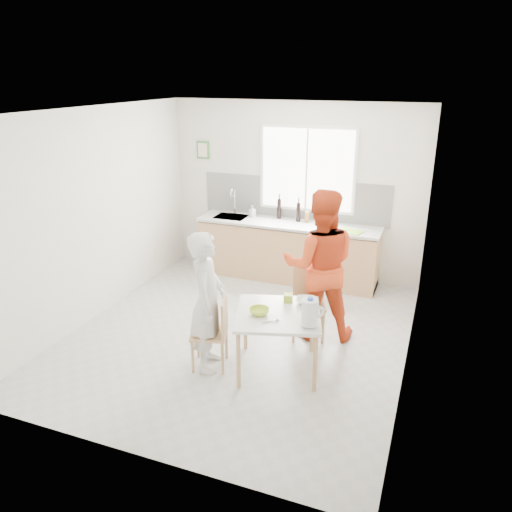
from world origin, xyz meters
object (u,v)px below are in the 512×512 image
(wine_bottle_a, at_px, (279,208))
(wine_bottle_b, at_px, (298,212))
(bowl_green, at_px, (259,311))
(person_white, at_px, (207,302))
(person_red, at_px, (320,265))
(chair_far, at_px, (309,298))
(bowl_white, at_px, (306,301))
(milk_jug, at_px, (310,312))
(chair_left, at_px, (215,329))
(dining_table, at_px, (278,319))

(wine_bottle_a, distance_m, wine_bottle_b, 0.33)
(bowl_green, bearing_deg, wine_bottle_b, 97.86)
(person_white, xyz_separation_m, bowl_green, (0.55, 0.11, -0.07))
(person_white, relative_size, person_red, 0.85)
(chair_far, height_order, person_red, person_red)
(bowl_white, relative_size, milk_jug, 0.77)
(chair_left, height_order, person_red, person_red)
(person_red, bearing_deg, bowl_white, 73.23)
(wine_bottle_b, bearing_deg, chair_far, -69.34)
(dining_table, bearing_deg, person_white, -163.28)
(chair_left, bearing_deg, wine_bottle_b, 161.12)
(milk_jug, bearing_deg, wine_bottle_b, 91.97)
(milk_jug, relative_size, wine_bottle_b, 0.99)
(wine_bottle_b, bearing_deg, milk_jug, -71.31)
(bowl_white, xyz_separation_m, wine_bottle_b, (-0.77, 2.29, 0.36))
(dining_table, bearing_deg, wine_bottle_a, 108.27)
(person_red, height_order, milk_jug, person_red)
(person_red, distance_m, wine_bottle_a, 2.09)
(person_red, bearing_deg, bowl_green, 51.86)
(bowl_green, relative_size, bowl_white, 0.93)
(person_red, bearing_deg, wine_bottle_b, -82.62)
(milk_jug, distance_m, wine_bottle_a, 3.13)
(dining_table, distance_m, chair_far, 0.90)
(milk_jug, bearing_deg, bowl_white, 92.62)
(dining_table, height_order, milk_jug, milk_jug)
(chair_far, xyz_separation_m, person_white, (-0.83, -1.10, 0.30))
(dining_table, bearing_deg, chair_left, -163.28)
(chair_left, xyz_separation_m, person_white, (-0.07, -0.02, 0.33))
(chair_far, bearing_deg, bowl_green, -122.39)
(chair_left, xyz_separation_m, person_red, (0.87, 1.09, 0.47))
(bowl_green, bearing_deg, chair_left, -169.14)
(bowl_green, xyz_separation_m, bowl_white, (0.39, 0.43, -0.01))
(dining_table, bearing_deg, wine_bottle_b, 101.93)
(person_red, relative_size, wine_bottle_b, 6.16)
(person_white, height_order, milk_jug, person_white)
(person_red, distance_m, wine_bottle_b, 1.89)
(wine_bottle_a, height_order, wine_bottle_b, wine_bottle_a)
(wine_bottle_b, bearing_deg, person_red, -65.90)
(dining_table, xyz_separation_m, person_white, (-0.73, -0.22, 0.17))
(chair_far, relative_size, milk_jug, 2.99)
(bowl_white, height_order, wine_bottle_a, wine_bottle_a)
(dining_table, relative_size, chair_far, 1.25)
(chair_left, height_order, bowl_green, chair_left)
(chair_left, distance_m, wine_bottle_b, 2.88)
(chair_left, height_order, chair_far, chair_far)
(wine_bottle_a, bearing_deg, bowl_green, -75.76)
(chair_far, xyz_separation_m, bowl_white, (0.12, -0.56, 0.22))
(chair_left, bearing_deg, person_red, 124.65)
(person_red, height_order, wine_bottle_b, person_red)
(person_red, relative_size, bowl_white, 8.14)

